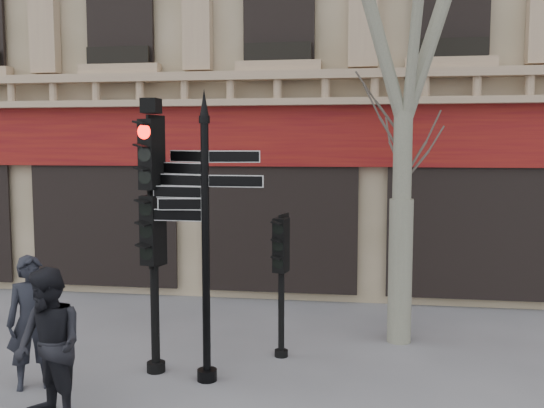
{
  "coord_description": "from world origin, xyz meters",
  "views": [
    {
      "loc": [
        1.82,
        -8.0,
        3.41
      ],
      "look_at": [
        0.5,
        0.6,
        2.56
      ],
      "focal_mm": 40.0,
      "sensor_mm": 36.0,
      "label": 1
    }
  ],
  "objects_px": {
    "fingerpost": "(205,188)",
    "pedestrian_b": "(49,346)",
    "traffic_signal_main": "(153,202)",
    "traffic_signal_secondary": "(281,260)",
    "pedestrian_a": "(32,322)"
  },
  "relations": [
    {
      "from": "fingerpost",
      "to": "pedestrian_b",
      "type": "xyz_separation_m",
      "value": [
        -1.57,
        -1.56,
        -1.85
      ]
    },
    {
      "from": "traffic_signal_main",
      "to": "traffic_signal_secondary",
      "type": "height_order",
      "value": "traffic_signal_main"
    },
    {
      "from": "traffic_signal_main",
      "to": "pedestrian_a",
      "type": "height_order",
      "value": "traffic_signal_main"
    },
    {
      "from": "traffic_signal_secondary",
      "to": "pedestrian_a",
      "type": "xyz_separation_m",
      "value": [
        -3.28,
        -1.76,
        -0.64
      ]
    },
    {
      "from": "fingerpost",
      "to": "traffic_signal_secondary",
      "type": "bearing_deg",
      "value": 62.94
    },
    {
      "from": "fingerpost",
      "to": "pedestrian_b",
      "type": "height_order",
      "value": "fingerpost"
    },
    {
      "from": "traffic_signal_main",
      "to": "pedestrian_b",
      "type": "distance_m",
      "value": 2.51
    },
    {
      "from": "pedestrian_b",
      "to": "traffic_signal_main",
      "type": "bearing_deg",
      "value": 100.0
    },
    {
      "from": "fingerpost",
      "to": "traffic_signal_secondary",
      "type": "relative_size",
      "value": 1.85
    },
    {
      "from": "fingerpost",
      "to": "pedestrian_a",
      "type": "distance_m",
      "value": 3.06
    },
    {
      "from": "pedestrian_a",
      "to": "pedestrian_b",
      "type": "height_order",
      "value": "pedestrian_b"
    },
    {
      "from": "traffic_signal_main",
      "to": "pedestrian_b",
      "type": "height_order",
      "value": "traffic_signal_main"
    },
    {
      "from": "traffic_signal_secondary",
      "to": "pedestrian_b",
      "type": "distance_m",
      "value": 3.74
    },
    {
      "from": "traffic_signal_secondary",
      "to": "pedestrian_a",
      "type": "bearing_deg",
      "value": -139.34
    },
    {
      "from": "fingerpost",
      "to": "pedestrian_a",
      "type": "bearing_deg",
      "value": -153.77
    }
  ]
}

